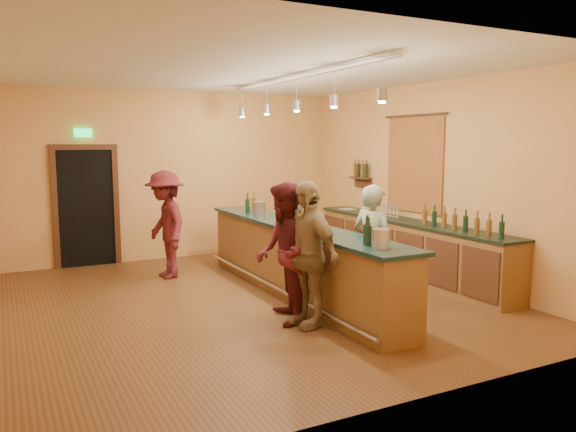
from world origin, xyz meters
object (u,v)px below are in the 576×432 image
tasting_bar (296,254)px  customer_b (307,254)px  customer_a (285,253)px  back_counter (408,247)px  bartender (373,248)px  customer_c (166,224)px  bar_stool (297,247)px

tasting_bar → customer_b: customer_b is taller
tasting_bar → customer_a: customer_a is taller
back_counter → bartender: size_ratio=2.70×
customer_c → bar_stool: (2.00, -0.84, -0.41)m
customer_a → bar_stool: 2.57m
customer_a → bar_stool: bearing=165.9°
bartender → customer_a: customer_a is taller
tasting_bar → customer_a: 1.33m
bartender → customer_b: customer_b is taller
back_counter → customer_b: customer_b is taller
customer_a → customer_c: customer_c is taller
customer_a → customer_b: customer_b is taller
back_counter → bar_stool: bearing=150.7°
customer_a → customer_c: (-0.67, 3.01, 0.01)m
tasting_bar → bar_stool: (0.59, 1.10, -0.13)m
back_counter → tasting_bar: 2.24m
back_counter → customer_a: bearing=-157.1°
customer_b → customer_c: 3.35m
back_counter → bar_stool: size_ratio=7.30×
bartender → customer_b: size_ratio=0.95×
back_counter → customer_c: 4.06m
tasting_bar → customer_a: bearing=-124.5°
customer_c → customer_b: bearing=11.0°
bartender → back_counter: bearing=-70.6°
tasting_bar → customer_a: size_ratio=2.90×
customer_b → bar_stool: size_ratio=2.85×
back_counter → customer_c: customer_c is taller
back_counter → customer_b: bearing=-151.8°
back_counter → tasting_bar: bearing=-175.3°
customer_b → customer_c: bearing=-175.9°
bartender → customer_a: bearing=69.2°
tasting_bar → customer_c: customer_c is taller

